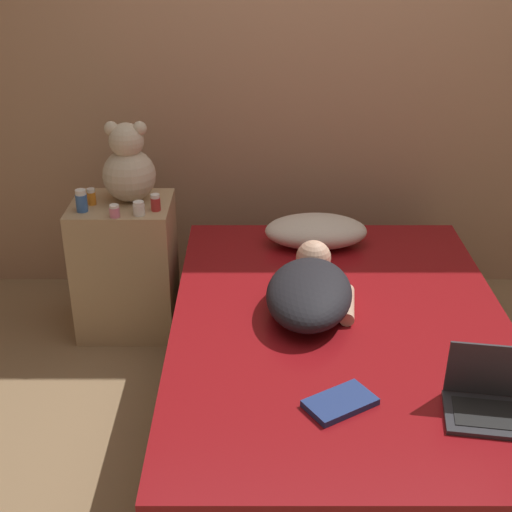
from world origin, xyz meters
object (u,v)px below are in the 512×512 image
Objects in this scene: bottle_white at (140,208)px; book at (341,403)px; bottle_orange at (92,197)px; laptop at (496,399)px; pillow at (317,231)px; bottle_red at (157,202)px; bottle_blue at (82,201)px; person_lying at (311,289)px; bottle_pink at (115,211)px; teddy_bear at (130,167)px.

book is (0.83, -1.13, -0.25)m from bottle_white.
bottle_white is at bearing -27.93° from bottle_orange.
pillow is at bearing 119.85° from laptop.
bottle_red and bottle_orange have the same top height.
laptop is at bearing -36.66° from bottle_blue.
pillow is 0.80m from bottle_red.
laptop is 2.03m from bottle_blue.
person_lying is at bearing -26.09° from bottle_blue.
bottle_pink is 1.48m from book.
person_lying is at bearing 138.44° from laptop.
laptop is at bearing -43.69° from teddy_bear.
bottle_red is at bearing -173.30° from pillow.
pillow is 0.69× the size of person_lying.
person_lying is 1.11m from teddy_bear.
laptop is 5.35× the size of bottle_white.
bottle_pink is (-0.89, 0.45, 0.17)m from person_lying.
bottle_blue is at bearing -107.88° from bottle_orange.
bottle_red is at bearing -43.43° from teddy_bear.
book is at bearing -90.53° from pillow.
bottle_orange is (-1.09, -0.02, 0.19)m from pillow.
pillow is 1.15m from bottle_blue.
bottle_blue is (-1.05, 0.52, 0.19)m from person_lying.
book is at bearing -49.54° from bottle_pink.
bottle_white is 1.43m from book.
person_lying reaches higher than book.
book is at bearing -174.58° from laptop.
pillow is 1.28× the size of teddy_bear.
bottle_orange is 0.75× the size of bottle_blue.
bottle_pink is (-0.18, -0.08, -0.01)m from bottle_red.
pillow is 0.97m from teddy_bear.
pillow is 0.88m from bottle_white.
bottle_pink is at bearing -156.47° from bottle_red.
bottle_orange is (-0.18, -0.06, -0.13)m from teddy_bear.
person_lying is 2.67× the size of book.
person_lying is at bearing -37.96° from teddy_bear.
laptop reaches higher than pillow.
book is at bearing -53.56° from bottle_white.
bottle_red reaches higher than bottle_pink.
bottle_red is at bearing 38.47° from bottle_white.
pillow is 6.23× the size of bottle_red.
book is at bearing -77.84° from person_lying.
laptop is 1.98m from teddy_bear.
bottle_blue reaches higher than person_lying.
bottle_orange reaches higher than laptop.
bottle_pink is (-1.46, 1.14, 0.20)m from laptop.
teddy_bear is 0.28m from bottle_blue.
pillow is 1.11m from bottle_orange.
bottle_blue is 0.18m from bottle_pink.
bottle_orange is at bearing 152.07° from bottle_white.
bottle_red is at bearing 1.87° from bottle_blue.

